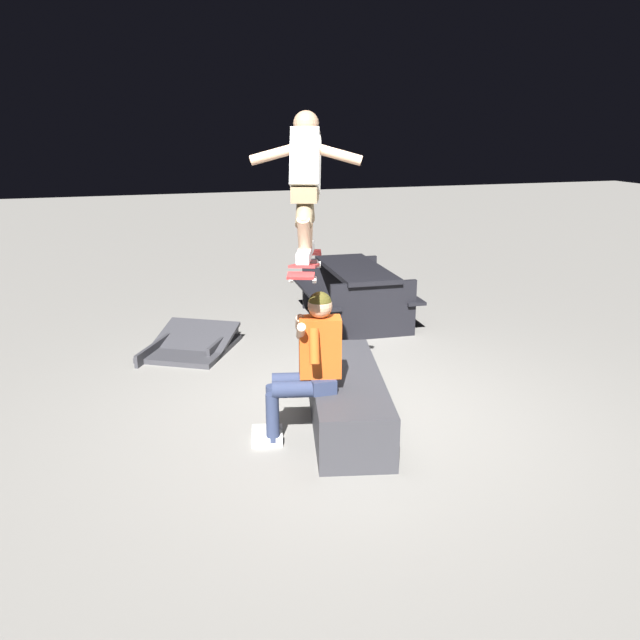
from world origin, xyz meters
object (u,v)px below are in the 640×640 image
ledge_box_main (346,398)px  picnic_table_back (355,285)px  skater_airborne (306,178)px  person_sitting_on_ledge (307,360)px  kicker_ramp (190,346)px  skateboard (306,266)px

ledge_box_main → picnic_table_back: size_ratio=1.07×
ledge_box_main → skater_airborne: bearing=99.4°
person_sitting_on_ledge → kicker_ramp: bearing=15.9°
person_sitting_on_ledge → picnic_table_back: bearing=-26.3°
person_sitting_on_ledge → kicker_ramp: (2.54, 0.73, -0.66)m
ledge_box_main → skateboard: 1.32m
kicker_ramp → picnic_table_back: (0.58, -2.27, 0.45)m
ledge_box_main → picnic_table_back: (2.91, -1.13, 0.27)m
person_sitting_on_ledge → picnic_table_back: person_sitting_on_ledge is taller
skateboard → ledge_box_main: bearing=-73.8°
ledge_box_main → person_sitting_on_ledge: size_ratio=1.46×
person_sitting_on_ledge → skater_airborne: size_ratio=1.15×
skateboard → picnic_table_back: (3.03, -1.53, -0.99)m
kicker_ramp → picnic_table_back: bearing=-75.6°
ledge_box_main → skateboard: size_ratio=1.84×
person_sitting_on_ledge → ledge_box_main: bearing=-62.6°
kicker_ramp → person_sitting_on_ledge: bearing=-164.1°
picnic_table_back → ledge_box_main: bearing=158.8°
kicker_ramp → picnic_table_back: 2.39m
person_sitting_on_ledge → skateboard: (0.10, -0.02, 0.77)m
kicker_ramp → picnic_table_back: picnic_table_back is taller
ledge_box_main → kicker_ramp: bearing=26.2°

